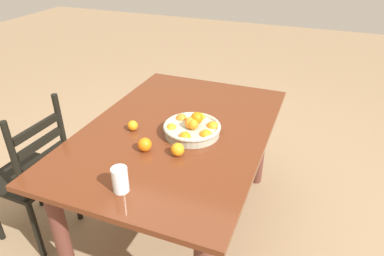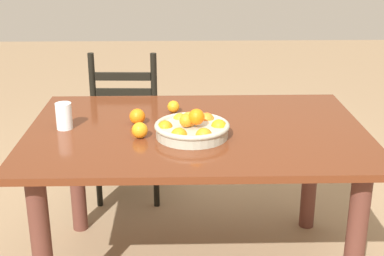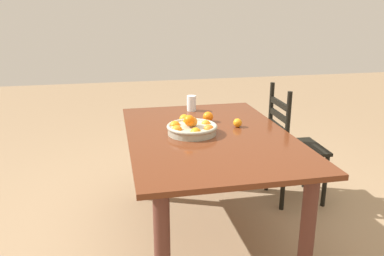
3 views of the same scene
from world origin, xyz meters
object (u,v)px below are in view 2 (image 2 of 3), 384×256
dining_table (197,153)px  orange_loose_2 (137,117)px  fruit_bowl (192,128)px  chair_near_window (128,129)px  orange_loose_1 (140,130)px  drinking_glass (64,116)px  orange_loose_0 (173,107)px

dining_table → orange_loose_2: (-0.28, 0.06, 0.16)m
fruit_bowl → dining_table: bearing=77.9°
dining_table → chair_near_window: chair_near_window is taller
dining_table → orange_loose_1: (-0.25, -0.12, 0.16)m
chair_near_window → fruit_bowl: (0.37, -0.91, 0.33)m
fruit_bowl → orange_loose_1: 0.23m
chair_near_window → drinking_glass: size_ratio=7.87×
chair_near_window → drinking_glass: chair_near_window is taller
orange_loose_0 → orange_loose_1: orange_loose_1 is taller
orange_loose_1 → orange_loose_2: 0.18m
orange_loose_2 → orange_loose_1: bearing=-82.7°
chair_near_window → orange_loose_1: bearing=100.9°
orange_loose_1 → drinking_glass: bearing=160.3°
orange_loose_2 → drinking_glass: drinking_glass is taller
dining_table → chair_near_window: (-0.40, 0.80, -0.17)m
dining_table → orange_loose_1: orange_loose_1 is taller
orange_loose_0 → dining_table: bearing=-65.2°
dining_table → drinking_glass: bearing=179.0°
dining_table → orange_loose_1: size_ratio=22.00×
fruit_bowl → orange_loose_2: 0.31m
fruit_bowl → drinking_glass: bearing=168.4°
chair_near_window → orange_loose_0: chair_near_window is taller
chair_near_window → orange_loose_2: (0.12, -0.74, 0.33)m
dining_table → orange_loose_2: size_ratio=20.85×
chair_near_window → orange_loose_0: size_ratio=15.96×
fruit_bowl → drinking_glass: (-0.58, 0.12, 0.02)m
orange_loose_2 → fruit_bowl: bearing=-34.6°
orange_loose_2 → chair_near_window: bearing=99.1°
dining_table → orange_loose_2: orange_loose_2 is taller
fruit_bowl → drinking_glass: 0.60m
fruit_bowl → orange_loose_1: fruit_bowl is taller
orange_loose_0 → drinking_glass: drinking_glass is taller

